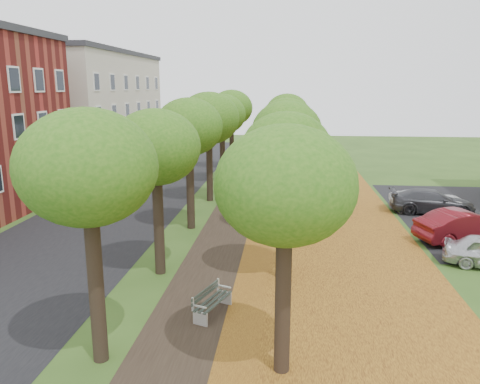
% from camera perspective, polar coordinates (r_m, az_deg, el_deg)
% --- Properties ---
extents(ground, '(120.00, 120.00, 0.00)m').
position_cam_1_polar(ground, '(13.18, -7.06, -20.10)').
color(ground, '#2D4C19').
rests_on(ground, ground).
extents(street_asphalt, '(8.00, 70.00, 0.01)m').
position_cam_1_polar(street_asphalt, '(28.59, -15.21, -2.16)').
color(street_asphalt, black).
rests_on(street_asphalt, ground).
extents(footpath, '(3.20, 70.00, 0.01)m').
position_cam_1_polar(footpath, '(26.87, -0.07, -2.65)').
color(footpath, black).
rests_on(footpath, ground).
extents(leaf_verge, '(7.50, 70.00, 0.01)m').
position_cam_1_polar(leaf_verge, '(26.85, 10.62, -2.88)').
color(leaf_verge, '#B37721').
rests_on(leaf_verge, ground).
extents(parking_lot, '(9.00, 16.00, 0.01)m').
position_cam_1_polar(parking_lot, '(29.77, 26.99, -2.54)').
color(parking_lot, black).
rests_on(parking_lot, ground).
extents(tree_row_west, '(3.49, 33.49, 6.54)m').
position_cam_1_polar(tree_row_west, '(26.31, -4.89, 8.05)').
color(tree_row_west, black).
rests_on(tree_row_west, ground).
extents(tree_row_east, '(3.49, 33.49, 6.54)m').
position_cam_1_polar(tree_row_east, '(25.87, 5.72, 7.95)').
color(tree_row_east, black).
rests_on(tree_row_east, ground).
extents(building_cream, '(10.30, 20.30, 10.40)m').
position_cam_1_polar(building_cream, '(48.01, -18.69, 9.77)').
color(building_cream, beige).
rests_on(building_cream, ground).
extents(bench, '(1.08, 1.84, 0.84)m').
position_cam_1_polar(bench, '(15.35, -3.49, -13.14)').
color(bench, '#262F29').
rests_on(bench, ground).
extents(car_red, '(4.89, 2.98, 1.52)m').
position_cam_1_polar(car_red, '(24.25, 25.77, -3.79)').
color(car_red, maroon).
rests_on(car_red, ground).
extents(car_grey, '(4.81, 2.27, 1.36)m').
position_cam_1_polar(car_grey, '(29.06, 22.33, -1.07)').
color(car_grey, '#35363B').
rests_on(car_grey, ground).
extents(car_white, '(4.77, 2.61, 1.27)m').
position_cam_1_polar(car_white, '(29.38, 22.14, -1.00)').
color(car_white, silver).
rests_on(car_white, ground).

